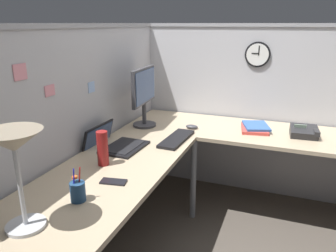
# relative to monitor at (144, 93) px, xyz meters

# --- Properties ---
(ground_plane) EXTENTS (6.80, 6.80, 0.00)m
(ground_plane) POSITION_rel_monitor_xyz_m (-0.27, -0.64, -1.02)
(ground_plane) COLOR #4C443D
(cubicle_wall_back) EXTENTS (2.57, 0.12, 1.58)m
(cubicle_wall_back) POSITION_rel_monitor_xyz_m (-0.63, 0.23, -0.23)
(cubicle_wall_back) COLOR #B2B2B7
(cubicle_wall_back) RESTS_ON ground
(cubicle_wall_right) EXTENTS (0.12, 2.37, 1.58)m
(cubicle_wall_right) POSITION_rel_monitor_xyz_m (0.60, -0.90, -0.23)
(cubicle_wall_right) COLOR #B2B2B7
(cubicle_wall_right) RESTS_ON ground
(desk) EXTENTS (2.35, 2.15, 0.73)m
(desk) POSITION_rel_monitor_xyz_m (-0.41, -0.69, -0.39)
(desk) COLOR tan
(desk) RESTS_ON ground
(monitor) EXTENTS (0.46, 0.20, 0.50)m
(monitor) POSITION_rel_monitor_xyz_m (0.00, 0.00, 0.00)
(monitor) COLOR #38383D
(monitor) RESTS_ON desk
(laptop) EXTENTS (0.36, 0.39, 0.22)m
(laptop) POSITION_rel_monitor_xyz_m (-0.53, 0.01, -0.27)
(laptop) COLOR black
(laptop) RESTS_ON desk
(keyboard) EXTENTS (0.44, 0.16, 0.02)m
(keyboard) POSITION_rel_monitor_xyz_m (-0.25, -0.38, -0.28)
(keyboard) COLOR black
(keyboard) RESTS_ON desk
(computer_mouse) EXTENTS (0.06, 0.10, 0.03)m
(computer_mouse) POSITION_rel_monitor_xyz_m (0.07, -0.40, -0.28)
(computer_mouse) COLOR #38383D
(computer_mouse) RESTS_ON desk
(desk_lamp_dome) EXTENTS (0.24, 0.24, 0.44)m
(desk_lamp_dome) POSITION_rel_monitor_xyz_m (-1.52, -0.13, 0.07)
(desk_lamp_dome) COLOR #B7BABF
(desk_lamp_dome) RESTS_ON desk
(pen_cup) EXTENTS (0.08, 0.08, 0.18)m
(pen_cup) POSITION_rel_monitor_xyz_m (-1.25, -0.21, -0.24)
(pen_cup) COLOR navy
(pen_cup) RESTS_ON desk
(cell_phone) EXTENTS (0.09, 0.15, 0.01)m
(cell_phone) POSITION_rel_monitor_xyz_m (-1.02, -0.27, -0.29)
(cell_phone) COLOR black
(cell_phone) RESTS_ON desk
(thermos_flask) EXTENTS (0.07, 0.07, 0.22)m
(thermos_flask) POSITION_rel_monitor_xyz_m (-0.83, -0.10, -0.18)
(thermos_flask) COLOR maroon
(thermos_flask) RESTS_ON desk
(office_phone) EXTENTS (0.20, 0.22, 0.11)m
(office_phone) POSITION_rel_monitor_xyz_m (0.18, -1.29, -0.26)
(office_phone) COLOR #232326
(office_phone) RESTS_ON desk
(book_stack) EXTENTS (0.32, 0.27, 0.04)m
(book_stack) POSITION_rel_monitor_xyz_m (0.22, -0.91, -0.27)
(book_stack) COLOR #BF3F38
(book_stack) RESTS_ON desk
(wall_clock) EXTENTS (0.04, 0.22, 0.22)m
(wall_clock) POSITION_rel_monitor_xyz_m (0.55, -0.85, 0.29)
(wall_clock) COLOR black
(pinned_note_leftmost) EXTENTS (0.08, 0.00, 0.07)m
(pinned_note_leftmost) POSITION_rel_monitor_xyz_m (-0.92, 0.18, 0.18)
(pinned_note_leftmost) COLOR pink
(pinned_note_middle) EXTENTS (0.08, 0.00, 0.07)m
(pinned_note_middle) POSITION_rel_monitor_xyz_m (-0.50, 0.18, 0.12)
(pinned_note_middle) COLOR #99B7E5
(pinned_note_rightmost) EXTENTS (0.09, 0.00, 0.09)m
(pinned_note_rightmost) POSITION_rel_monitor_xyz_m (-1.13, 0.18, 0.31)
(pinned_note_rightmost) COLOR pink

